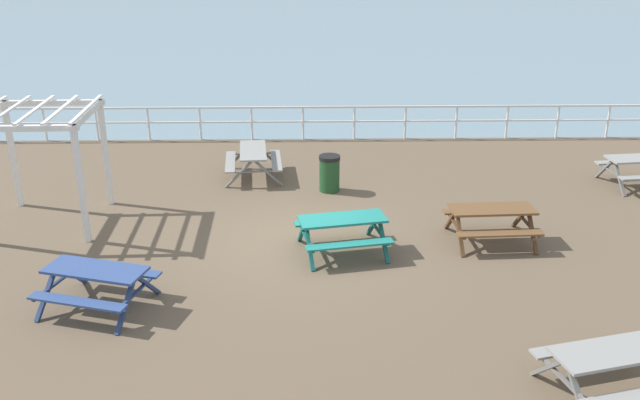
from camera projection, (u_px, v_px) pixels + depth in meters
ground_plane at (303, 245)px, 15.15m from camera, size 30.00×24.00×0.20m
sea_band at (304, 0)px, 64.13m from camera, size 142.00×90.00×0.01m
seaward_railing at (303, 117)px, 22.04m from camera, size 23.07×0.07×1.08m
picnic_table_near_left at (492, 216)px, 14.88m from camera, size 1.87×1.62×0.80m
picnic_table_mid_centre at (253, 156)px, 18.74m from camera, size 1.67×1.91×0.80m
picnic_table_far_left at (613, 362)px, 9.91m from camera, size 2.10×1.89×0.80m
picnic_table_far_right at (342, 226)px, 14.38m from camera, size 2.06×1.83×0.80m
picnic_table_seaward at (96, 278)px, 12.26m from camera, size 2.15×1.95×0.80m
lattice_pergola at (40, 139)px, 15.32m from camera, size 2.51×2.62×2.70m
litter_bin at (329, 173)px, 17.79m from camera, size 0.55×0.55×0.95m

